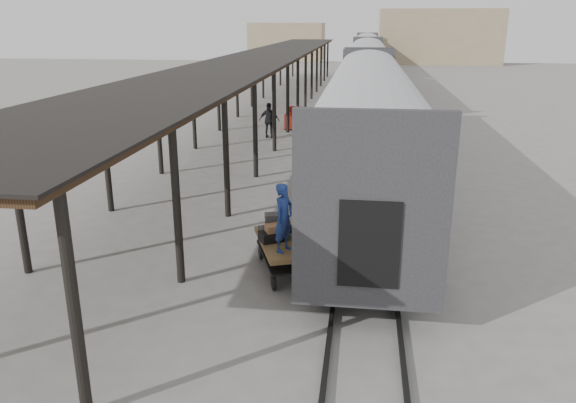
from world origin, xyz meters
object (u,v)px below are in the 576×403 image
at_px(luggage_tug, 294,119).
at_px(baggage_cart, 286,248).
at_px(porter, 284,218).
at_px(pedestrian, 269,120).

bearing_deg(luggage_tug, baggage_cart, -76.34).
height_order(luggage_tug, porter, porter).
xyz_separation_m(baggage_cart, luggage_tug, (-2.26, 20.28, -0.07)).
bearing_deg(porter, luggage_tug, 33.11).
xyz_separation_m(baggage_cart, porter, (0.05, -0.65, 1.06)).
distance_m(baggage_cart, pedestrian, 17.62).
height_order(luggage_tug, pedestrian, pedestrian).
relative_size(baggage_cart, pedestrian, 1.38).
xyz_separation_m(luggage_tug, porter, (2.31, -20.93, 1.13)).
height_order(baggage_cart, pedestrian, pedestrian).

